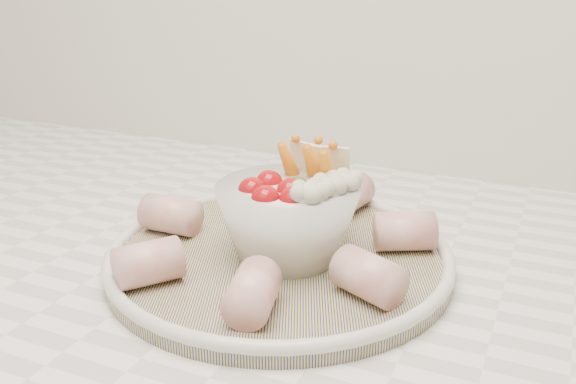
% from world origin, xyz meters
% --- Properties ---
extents(serving_platter, '(0.41, 0.41, 0.02)m').
position_xyz_m(serving_platter, '(0.14, 1.43, 0.93)').
color(serving_platter, navy).
rests_on(serving_platter, kitchen_counter).
extents(veggie_bowl, '(0.13, 0.13, 0.10)m').
position_xyz_m(veggie_bowl, '(0.16, 1.43, 0.97)').
color(veggie_bowl, silver).
rests_on(veggie_bowl, serving_platter).
extents(cured_meat_rolls, '(0.28, 0.29, 0.04)m').
position_xyz_m(cured_meat_rolls, '(0.14, 1.43, 0.95)').
color(cured_meat_rolls, '#BF5857').
rests_on(cured_meat_rolls, serving_platter).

